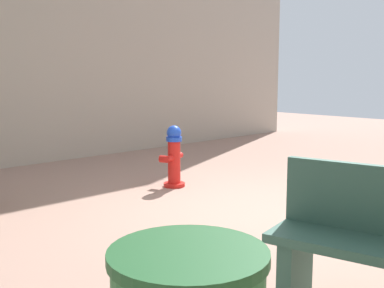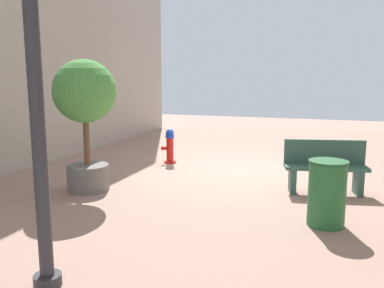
% 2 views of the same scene
% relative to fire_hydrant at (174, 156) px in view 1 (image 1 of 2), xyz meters
% --- Properties ---
extents(ground_plane, '(23.40, 23.40, 0.00)m').
position_rel_fire_hydrant_xyz_m(ground_plane, '(-1.69, 0.11, -0.42)').
color(ground_plane, '#9E7A6B').
extents(fire_hydrant, '(0.36, 0.39, 0.84)m').
position_rel_fire_hydrant_xyz_m(fire_hydrant, '(0.00, 0.00, 0.00)').
color(fire_hydrant, red).
rests_on(fire_hydrant, ground_plane).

